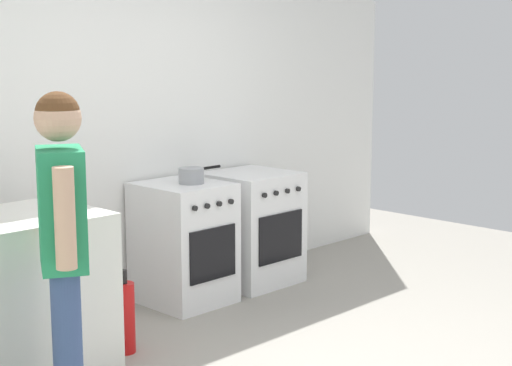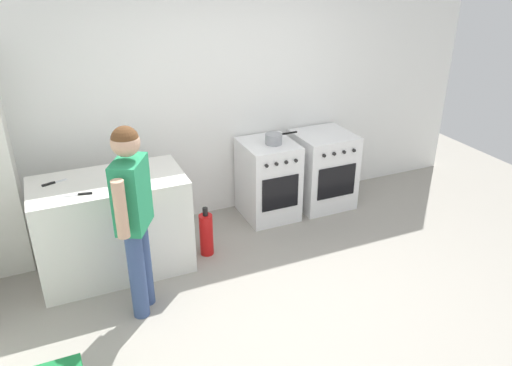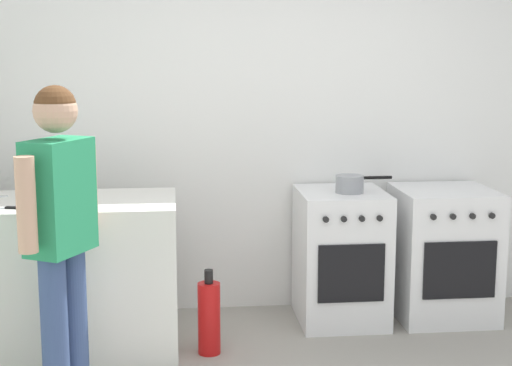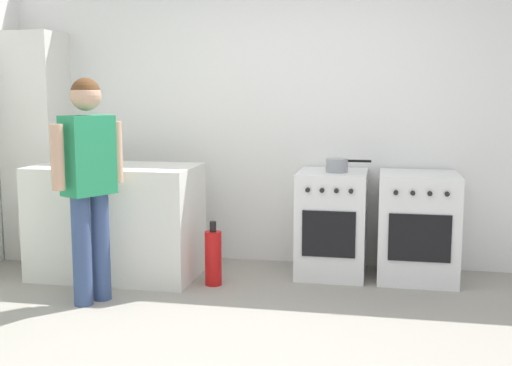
# 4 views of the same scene
# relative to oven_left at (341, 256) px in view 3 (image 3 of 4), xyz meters

# --- Properties ---
(back_wall) EXTENTS (6.00, 0.10, 2.60)m
(back_wall) POSITION_rel_oven_left_xyz_m (-0.35, 0.37, 0.87)
(back_wall) COLOR white
(back_wall) RESTS_ON ground
(counter_unit) EXTENTS (1.30, 0.70, 0.90)m
(counter_unit) POSITION_rel_oven_left_xyz_m (-1.70, -0.38, 0.02)
(counter_unit) COLOR silver
(counter_unit) RESTS_ON ground
(oven_left) EXTENTS (0.55, 0.62, 0.85)m
(oven_left) POSITION_rel_oven_left_xyz_m (0.00, 0.00, 0.00)
(oven_left) COLOR white
(oven_left) RESTS_ON ground
(oven_right) EXTENTS (0.61, 0.62, 0.85)m
(oven_right) POSITION_rel_oven_left_xyz_m (0.68, 0.00, 0.00)
(oven_right) COLOR white
(oven_right) RESTS_ON ground
(pot) EXTENTS (0.36, 0.18, 0.11)m
(pot) POSITION_rel_oven_left_xyz_m (0.04, -0.05, 0.48)
(pot) COLOR gray
(pot) RESTS_ON oven_left
(knife_utility) EXTENTS (0.25, 0.08, 0.01)m
(knife_utility) POSITION_rel_oven_left_xyz_m (-1.96, -0.58, 0.48)
(knife_utility) COLOR silver
(knife_utility) RESTS_ON counter_unit
(person) EXTENTS (0.34, 0.51, 1.58)m
(person) POSITION_rel_oven_left_xyz_m (-1.60, -1.04, 0.51)
(person) COLOR #384C7A
(person) RESTS_ON ground
(fire_extinguisher) EXTENTS (0.13, 0.13, 0.50)m
(fire_extinguisher) POSITION_rel_oven_left_xyz_m (-0.87, -0.48, -0.21)
(fire_extinguisher) COLOR red
(fire_extinguisher) RESTS_ON ground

